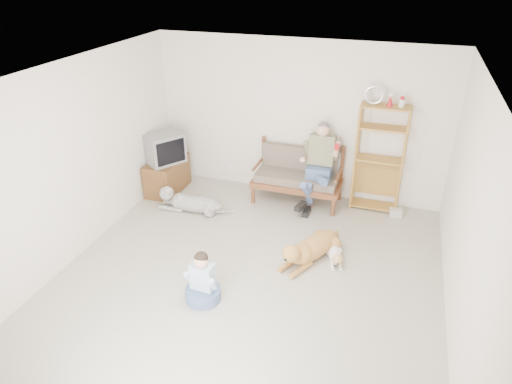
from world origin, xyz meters
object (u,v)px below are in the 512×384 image
(loveseat, at_px, (298,174))
(etagere, at_px, (379,158))
(tv_stand, at_px, (167,175))
(golden_retriever, at_px, (310,249))

(loveseat, relative_size, etagere, 0.72)
(etagere, distance_m, tv_stand, 3.72)
(golden_retriever, bearing_deg, etagere, 93.87)
(tv_stand, bearing_deg, etagere, 8.06)
(loveseat, bearing_deg, golden_retriever, -70.20)
(loveseat, distance_m, golden_retriever, 1.81)
(etagere, distance_m, golden_retriever, 2.07)
(loveseat, xyz_separation_m, golden_retriever, (0.59, -1.68, -0.31))
(golden_retriever, bearing_deg, loveseat, 134.76)
(tv_stand, relative_size, golden_retriever, 0.68)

